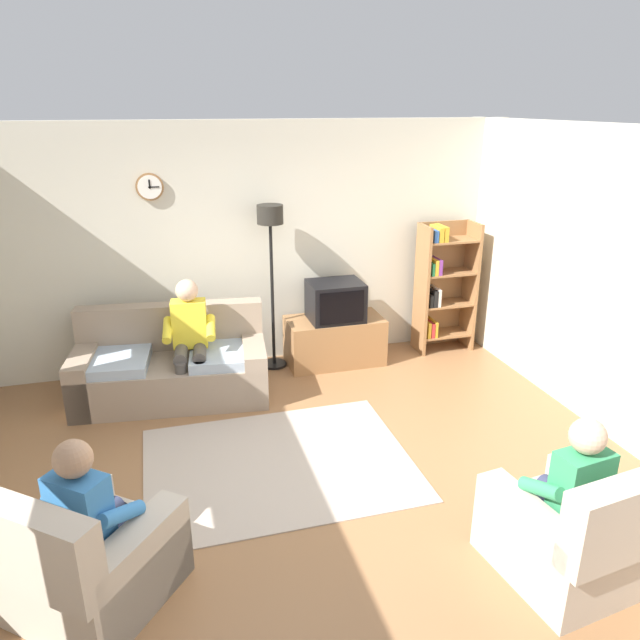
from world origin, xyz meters
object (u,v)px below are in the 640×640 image
(tv, at_px, (335,301))
(tv_stand, at_px, (334,341))
(armchair_near_bookshelf, at_px, (571,536))
(person_in_right_armchair, at_px, (567,486))
(person_in_left_armchair, at_px, (94,510))
(floor_lamp, at_px, (271,242))
(bookshelf, at_px, (442,285))
(armchair_near_window, at_px, (90,563))
(couch, at_px, (172,368))
(person_on_couch, at_px, (190,335))

(tv, bearing_deg, tv_stand, 90.00)
(armchair_near_bookshelf, distance_m, person_in_right_armchair, 0.33)
(person_in_right_armchair, bearing_deg, person_in_left_armchair, 168.95)
(floor_lamp, bearing_deg, bookshelf, -0.62)
(armchair_near_window, relative_size, person_in_right_armchair, 1.06)
(bookshelf, bearing_deg, tv_stand, -176.78)
(person_in_left_armchair, bearing_deg, couch, 78.15)
(tv, bearing_deg, bookshelf, 4.25)
(floor_lamp, height_order, armchair_near_window, floor_lamp)
(person_in_right_armchair, bearing_deg, armchair_near_window, 170.48)
(tv_stand, bearing_deg, person_on_couch, -164.06)
(couch, distance_m, person_in_left_armchair, 2.64)
(person_in_left_armchair, distance_m, person_in_right_armchair, 2.90)
(tv, relative_size, bookshelf, 0.39)
(tv, bearing_deg, person_on_couch, -164.85)
(couch, relative_size, person_on_couch, 1.60)
(armchair_near_bookshelf, distance_m, person_in_left_armchair, 2.95)
(person_in_left_armchair, bearing_deg, armchair_near_window, -129.19)
(tv_stand, distance_m, tv, 0.49)
(armchair_near_window, distance_m, person_in_left_armchair, 0.33)
(floor_lamp, bearing_deg, person_in_left_armchair, -119.20)
(couch, distance_m, bookshelf, 3.28)
(armchair_near_window, bearing_deg, person_on_couch, 72.52)
(floor_lamp, distance_m, armchair_near_window, 3.75)
(couch, height_order, person_in_right_armchair, person_in_right_armchair)
(tv, xyz_separation_m, armchair_near_window, (-2.45, -2.98, -0.47))
(person_in_right_armchair, bearing_deg, person_on_couch, 124.88)
(tv, relative_size, floor_lamp, 0.32)
(couch, xyz_separation_m, armchair_near_bookshelf, (2.32, -3.22, -0.02))
(bookshelf, relative_size, armchair_near_bookshelf, 1.59)
(bookshelf, distance_m, person_in_right_armchair, 3.68)
(tv_stand, bearing_deg, person_in_left_armchair, -129.18)
(armchair_near_window, distance_m, armchair_near_bookshelf, 2.97)
(bookshelf, height_order, person_on_couch, bookshelf)
(tv_stand, xyz_separation_m, bookshelf, (1.36, 0.08, 0.53))
(bookshelf, distance_m, armchair_near_window, 4.92)
(person_in_left_armchair, bearing_deg, tv, 50.58)
(floor_lamp, relative_size, person_in_right_armchair, 1.65)
(tv, xyz_separation_m, floor_lamp, (-0.70, 0.12, 0.69))
(floor_lamp, relative_size, person_in_left_armchair, 1.65)
(bookshelf, xyz_separation_m, person_in_right_armchair, (-0.91, -3.57, -0.20))
(person_on_couch, bearing_deg, tv_stand, 15.94)
(bookshelf, bearing_deg, person_in_left_armchair, -141.25)
(person_in_right_armchair, bearing_deg, tv_stand, 97.41)
(couch, bearing_deg, armchair_near_bookshelf, -54.23)
(tv_stand, height_order, person_in_right_armchair, person_in_right_armchair)
(tv_stand, distance_m, person_in_right_armchair, 3.53)
(tv_stand, distance_m, armchair_near_window, 3.87)
(floor_lamp, xyz_separation_m, person_in_left_armchair, (-1.69, -3.03, -0.85))
(floor_lamp, distance_m, armchair_near_bookshelf, 4.03)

